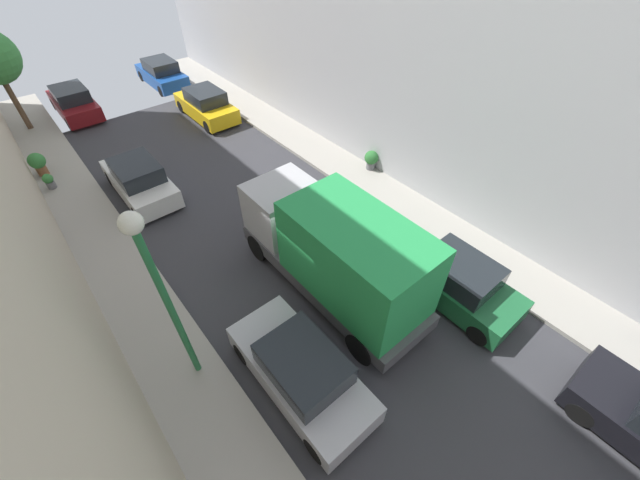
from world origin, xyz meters
The scene contains 14 objects.
ground centered at (0.00, 0.00, 0.00)m, with size 32.00×32.00×0.00m, color #38383D.
sidewalk_left centered at (-5.00, 0.00, 0.07)m, with size 2.00×44.00×0.15m, color #A8A399.
sidewalk_right centered at (5.00, 0.00, 0.07)m, with size 2.00×44.00×0.15m, color #A8A399.
parked_car_left_2 centered at (-2.70, -2.66, 0.72)m, with size 1.78×4.20×1.57m.
parked_car_left_3 centered at (-2.70, 8.05, 0.72)m, with size 1.78×4.20×1.57m.
parked_car_left_4 centered at (-2.70, 17.56, 0.72)m, with size 1.78×4.20×1.57m.
parked_car_right_2 centered at (2.70, -3.33, 0.72)m, with size 1.78×4.20×1.57m.
parked_car_right_3 centered at (2.70, 12.65, 0.72)m, with size 1.78×4.20×1.57m.
parked_car_right_4 centered at (2.70, 18.49, 0.72)m, with size 1.78×4.20×1.57m.
delivery_truck centered at (0.00, -0.86, 1.79)m, with size 2.26×6.60×3.38m.
potted_plant_0 centered at (5.77, 3.20, 0.64)m, with size 0.61×0.61×0.87m.
potted_plant_1 centered at (-5.58, 12.13, 0.74)m, with size 0.67×0.67×1.02m.
potted_plant_2 centered at (-5.55, 10.79, 0.50)m, with size 0.40×0.40×0.66m.
lamp_post centered at (-4.60, -0.59, 3.71)m, with size 0.44×0.44×5.39m.
Camera 1 is at (-5.22, -6.40, 9.61)m, focal length 21.14 mm.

